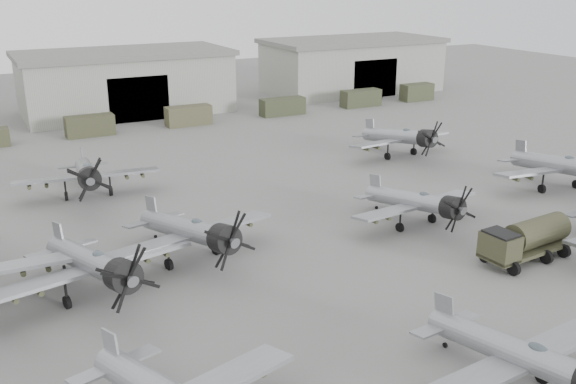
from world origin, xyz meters
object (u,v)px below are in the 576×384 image
at_px(aircraft_mid_3, 563,166).
at_px(aircraft_extra_976, 95,264).
at_px(fuel_tanker, 527,238).
at_px(aircraft_far_1, 403,137).
at_px(aircraft_near_1, 526,357).
at_px(aircraft_far_0, 87,173).
at_px(aircraft_mid_2, 419,202).
at_px(aircraft_mid_1, 193,231).

height_order(aircraft_mid_3, aircraft_extra_976, aircraft_mid_3).
bearing_deg(fuel_tanker, aircraft_far_1, 66.83).
distance_m(aircraft_near_1, aircraft_mid_3, 33.17).
xyz_separation_m(aircraft_mid_3, aircraft_far_0, (-38.73, 17.88, -0.08)).
bearing_deg(aircraft_extra_976, fuel_tanker, -28.99).
height_order(aircraft_extra_976, fuel_tanker, aircraft_extra_976).
bearing_deg(aircraft_mid_2, fuel_tanker, -76.80).
relative_size(aircraft_mid_3, aircraft_far_1, 1.06).
relative_size(aircraft_mid_2, aircraft_far_1, 0.93).
distance_m(aircraft_mid_2, aircraft_far_1, 20.28).
distance_m(aircraft_mid_1, aircraft_far_1, 32.55).
bearing_deg(aircraft_mid_2, aircraft_near_1, -120.92).
distance_m(aircraft_near_1, aircraft_extra_976, 24.56).
xyz_separation_m(aircraft_mid_1, aircraft_extra_976, (-6.98, -2.27, 0.00)).
height_order(aircraft_mid_3, fuel_tanker, aircraft_mid_3).
bearing_deg(aircraft_near_1, aircraft_extra_976, 124.63).
bearing_deg(aircraft_mid_3, aircraft_far_1, 118.56).
relative_size(aircraft_far_0, aircraft_extra_976, 1.00).
distance_m(aircraft_mid_1, aircraft_far_0, 17.36).
distance_m(aircraft_extra_976, fuel_tanker, 28.65).
height_order(aircraft_mid_1, fuel_tanker, aircraft_mid_1).
bearing_deg(aircraft_near_1, aircraft_mid_2, 59.80).
bearing_deg(fuel_tanker, aircraft_extra_976, 159.17).
relative_size(aircraft_near_1, aircraft_far_0, 0.91).
height_order(aircraft_near_1, fuel_tanker, aircraft_near_1).
bearing_deg(aircraft_mid_1, aircraft_mid_2, -19.28).
bearing_deg(aircraft_extra_976, aircraft_far_0, 67.65).
bearing_deg(aircraft_mid_1, aircraft_mid_3, -14.40).
bearing_deg(aircraft_far_1, aircraft_mid_2, -128.00).
xyz_separation_m(aircraft_mid_2, fuel_tanker, (2.82, -8.24, -0.45)).
xyz_separation_m(aircraft_far_0, aircraft_extra_976, (-3.21, -19.22, 0.01)).
relative_size(aircraft_mid_1, aircraft_extra_976, 1.00).
bearing_deg(aircraft_near_1, aircraft_mid_1, 107.29).
xyz_separation_m(aircraft_near_1, aircraft_far_0, (-12.45, 38.14, 0.20)).
xyz_separation_m(aircraft_near_1, aircraft_mid_1, (-8.68, 21.19, 0.21)).
height_order(aircraft_mid_2, aircraft_far_0, aircraft_far_0).
distance_m(aircraft_mid_3, fuel_tanker, 17.17).
bearing_deg(aircraft_mid_2, aircraft_extra_976, 174.94).
bearing_deg(aircraft_mid_2, aircraft_far_0, 132.89).
xyz_separation_m(aircraft_mid_1, fuel_tanker, (20.54, -10.23, -0.67)).
bearing_deg(aircraft_mid_1, fuel_tanker, -39.34).
relative_size(aircraft_far_1, fuel_tanker, 1.64).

